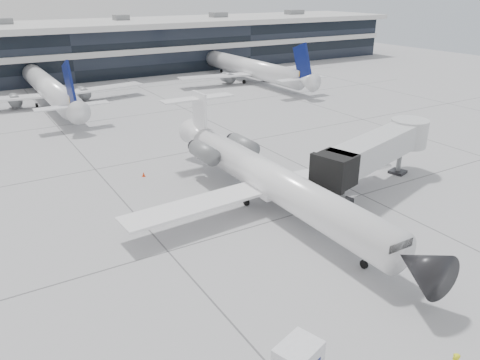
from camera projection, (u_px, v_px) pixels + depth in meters
ground at (277, 220)px, 39.93m from camera, size 220.00×220.00×0.00m
terminal at (61, 53)px, 102.78m from camera, size 170.00×22.00×10.00m
bg_jet_center at (51, 104)px, 79.53m from camera, size 32.00×40.00×9.60m
bg_jet_right at (249, 81)px, 98.72m from camera, size 32.00×40.00×9.60m
regional_jet at (270, 179)px, 41.38m from camera, size 27.46×34.12×7.90m
jet_bridge at (380, 147)px, 45.16m from camera, size 17.18×7.59×5.59m
traffic_cone at (144, 174)px, 48.96m from camera, size 0.36×0.36×0.51m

